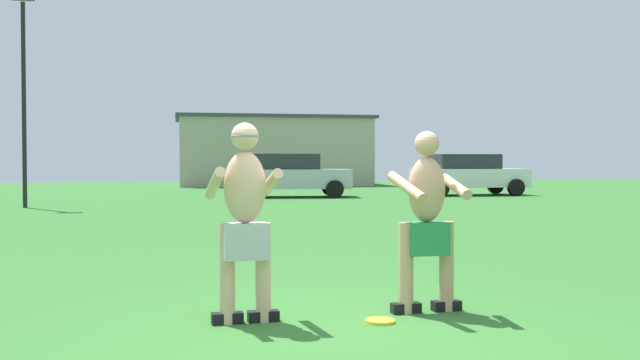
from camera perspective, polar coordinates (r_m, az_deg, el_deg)
ground_plane at (r=5.72m, az=1.29°, el=-12.07°), size 80.00×80.00×0.00m
player_with_cap at (r=5.95m, az=-6.01°, el=-2.62°), size 0.62×0.60×1.67m
player_in_green at (r=6.39m, az=8.54°, el=-3.00°), size 0.65×0.59×1.61m
frisbee at (r=6.06m, az=4.82°, el=-11.16°), size 0.25×0.25×0.03m
car_white_near_post at (r=28.14m, az=11.73°, el=0.49°), size 4.31×2.04×1.58m
car_silver_mid_lot at (r=26.13m, az=-2.42°, el=0.44°), size 4.48×2.43×1.58m
lamp_post at (r=22.02m, az=-22.59°, el=7.57°), size 0.60×0.24×6.06m
outbuilding_behind_lot at (r=39.13m, az=-3.84°, el=2.33°), size 10.37×6.25×3.69m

